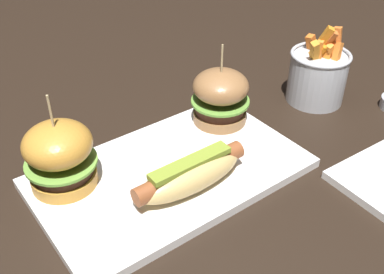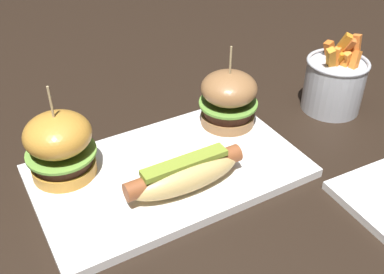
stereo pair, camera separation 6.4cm
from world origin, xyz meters
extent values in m
plane|color=black|center=(0.00, 0.00, 0.00)|extent=(3.00, 3.00, 0.00)
cube|color=white|center=(0.00, 0.00, 0.01)|extent=(0.38, 0.22, 0.01)
ellipsoid|color=tan|center=(0.00, -0.05, 0.04)|extent=(0.16, 0.06, 0.04)
cylinder|color=brown|center=(0.00, -0.05, 0.04)|extent=(0.17, 0.03, 0.02)
cube|color=olive|center=(0.00, -0.05, 0.06)|extent=(0.12, 0.02, 0.01)
cylinder|color=#C68731|center=(-0.13, 0.06, 0.02)|extent=(0.09, 0.09, 0.02)
cylinder|color=#3D2215|center=(-0.13, 0.06, 0.04)|extent=(0.08, 0.08, 0.02)
cylinder|color=#6B9E3D|center=(-0.13, 0.06, 0.05)|extent=(0.10, 0.10, 0.00)
ellipsoid|color=#C68731|center=(-0.13, 0.06, 0.08)|extent=(0.09, 0.09, 0.05)
cylinder|color=tan|center=(-0.13, 0.06, 0.12)|extent=(0.00, 0.00, 0.06)
cylinder|color=olive|center=(0.14, 0.06, 0.02)|extent=(0.09, 0.09, 0.02)
cylinder|color=#3C1E13|center=(0.14, 0.06, 0.04)|extent=(0.08, 0.08, 0.02)
cylinder|color=#609338|center=(0.14, 0.06, 0.05)|extent=(0.09, 0.09, 0.00)
ellipsoid|color=olive|center=(0.14, 0.06, 0.08)|extent=(0.09, 0.09, 0.05)
cylinder|color=tan|center=(0.14, 0.06, 0.12)|extent=(0.00, 0.00, 0.06)
cylinder|color=#B7BABF|center=(0.33, 0.02, 0.04)|extent=(0.10, 0.10, 0.09)
torus|color=#B7BABF|center=(0.33, 0.02, 0.09)|extent=(0.10, 0.10, 0.01)
cube|color=orange|center=(0.35, 0.01, 0.09)|extent=(0.02, 0.03, 0.09)
cube|color=orange|center=(0.32, 0.03, 0.08)|extent=(0.02, 0.04, 0.06)
cube|color=orange|center=(0.32, 0.02, 0.08)|extent=(0.02, 0.01, 0.07)
cube|color=orange|center=(0.34, 0.01, 0.09)|extent=(0.04, 0.03, 0.08)
cube|color=#CC6329|center=(0.33, 0.03, 0.09)|extent=(0.02, 0.05, 0.08)
cube|color=orange|center=(0.33, 0.03, 0.10)|extent=(0.03, 0.05, 0.09)
cube|color=orange|center=(0.36, 0.02, 0.09)|extent=(0.04, 0.01, 0.07)
cube|color=orange|center=(0.34, 0.02, 0.08)|extent=(0.02, 0.03, 0.06)
cube|color=orange|center=(0.32, 0.02, 0.09)|extent=(0.04, 0.03, 0.07)
cube|color=orange|center=(0.34, 0.00, 0.08)|extent=(0.03, 0.02, 0.06)
cube|color=orange|center=(0.34, 0.05, 0.08)|extent=(0.03, 0.02, 0.06)
cube|color=orange|center=(0.35, 0.02, 0.08)|extent=(0.03, 0.02, 0.06)
camera|label=1|loc=(-0.28, -0.42, 0.43)|focal=42.66mm
camera|label=2|loc=(-0.22, -0.45, 0.43)|focal=42.66mm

